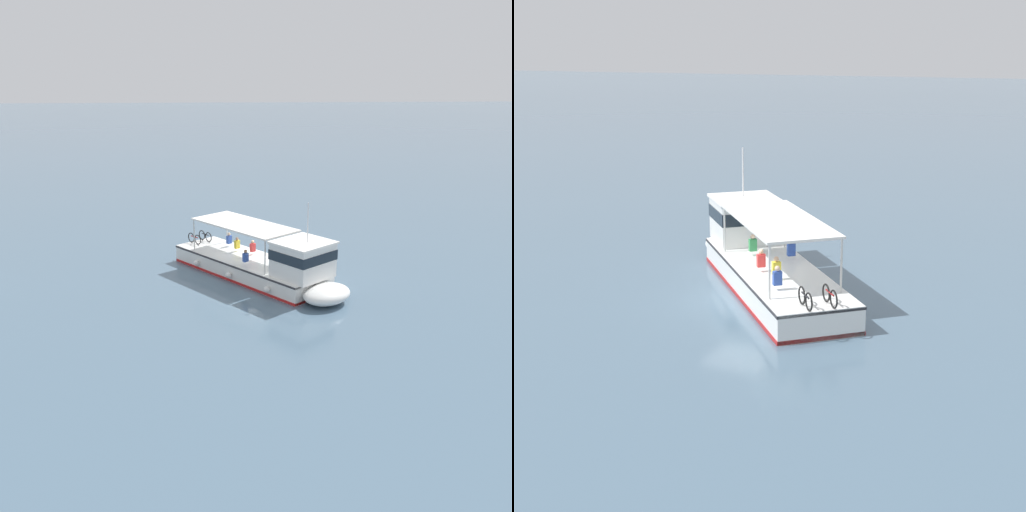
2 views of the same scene
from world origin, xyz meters
TOP-DOWN VIEW (x-y plane):
  - ground_plane at (0.00, 0.00)m, footprint 400.00×400.00m
  - ferry_main at (-2.58, -0.00)m, footprint 11.84×10.38m

SIDE VIEW (x-z plane):
  - ground_plane at x=0.00m, z-range 0.00..0.00m
  - ferry_main at x=-2.58m, z-range -1.64..3.68m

